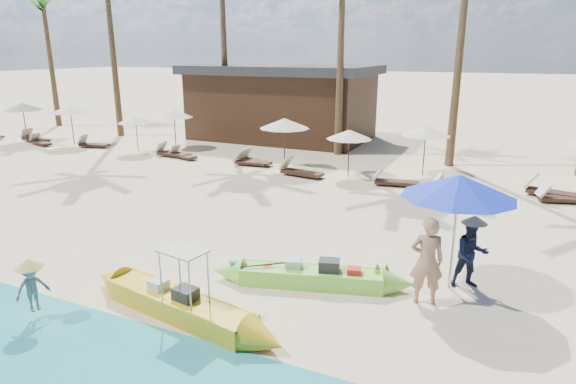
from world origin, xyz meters
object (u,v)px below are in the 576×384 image
at_px(tourist, 427,261).
at_px(blue_umbrella, 459,186).
at_px(green_canoe, 311,276).
at_px(yellow_canoe, 178,304).

height_order(tourist, blue_umbrella, blue_umbrella).
relative_size(green_canoe, yellow_canoe, 0.89).
bearing_deg(blue_umbrella, tourist, -113.11).
distance_m(green_canoe, tourist, 2.56).
xyz_separation_m(green_canoe, tourist, (2.44, 0.27, 0.73)).
distance_m(green_canoe, blue_umbrella, 3.76).
distance_m(yellow_canoe, tourist, 5.12).
xyz_separation_m(green_canoe, yellow_canoe, (-1.93, -2.30, 0.02)).
distance_m(yellow_canoe, blue_umbrella, 6.29).
xyz_separation_m(yellow_canoe, blue_umbrella, (4.77, 3.51, 2.11)).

